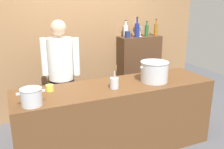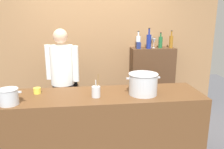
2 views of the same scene
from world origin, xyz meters
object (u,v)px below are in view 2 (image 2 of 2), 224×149
object	(u,v)px
utensil_crock	(96,91)
wine_glass_short	(151,40)
wine_bottle_cobalt	(149,41)
stockpot_small	(9,97)
wine_bottle_amber	(171,41)
wine_glass_wide	(154,41)
chef	(63,76)
spice_tin_navy	(138,45)
butter_jar	(37,91)
stockpot_large	(143,84)
wine_bottle_green	(160,42)
wine_bottle_clear	(138,41)

from	to	relation	value
utensil_crock	wine_glass_short	bearing A→B (deg)	52.52
utensil_crock	wine_bottle_cobalt	world-z (taller)	wine_bottle_cobalt
stockpot_small	wine_bottle_amber	bearing A→B (deg)	30.15
wine_glass_short	wine_bottle_cobalt	bearing A→B (deg)	-116.75
wine_glass_short	wine_glass_wide	distance (m)	0.11
chef	wine_glass_short	bearing A→B (deg)	-136.71
wine_glass_short	spice_tin_navy	distance (m)	0.32
butter_jar	wine_glass_wide	bearing A→B (deg)	30.25
stockpot_small	butter_jar	distance (m)	0.41
chef	stockpot_large	bearing A→B (deg)	165.85
spice_tin_navy	utensil_crock	bearing A→B (deg)	-123.11
stockpot_large	stockpot_small	distance (m)	1.54
butter_jar	spice_tin_navy	xyz separation A→B (m)	(1.51, 1.00, 0.41)
stockpot_large	utensil_crock	bearing A→B (deg)	-176.60
wine_bottle_green	wine_glass_wide	bearing A→B (deg)	170.09
butter_jar	stockpot_large	bearing A→B (deg)	-7.99
stockpot_large	wine_glass_short	bearing A→B (deg)	70.48
stockpot_small	wine_glass_short	xyz separation A→B (m)	(2.01, 1.49, 0.43)
wine_bottle_clear	wine_bottle_green	size ratio (longest dim) A/B	1.07
wine_glass_short	spice_tin_navy	bearing A→B (deg)	-148.66
wine_bottle_amber	chef	bearing A→B (deg)	-166.91
wine_bottle_green	wine_glass_short	world-z (taller)	wine_bottle_green
spice_tin_navy	chef	bearing A→B (deg)	-161.92
stockpot_small	wine_bottle_cobalt	distance (m)	2.37
chef	wine_bottle_clear	size ratio (longest dim) A/B	5.81
wine_bottle_cobalt	wine_glass_wide	bearing A→B (deg)	29.16
wine_bottle_amber	spice_tin_navy	size ratio (longest dim) A/B	2.71
wine_bottle_cobalt	wine_bottle_green	bearing A→B (deg)	10.79
wine_bottle_amber	wine_bottle_cobalt	world-z (taller)	wine_bottle_cobalt
stockpot_large	utensil_crock	distance (m)	0.58
wine_glass_wide	wine_glass_short	bearing A→B (deg)	101.24
stockpot_large	wine_glass_short	distance (m)	1.47
wine_bottle_green	spice_tin_navy	distance (m)	0.40
butter_jar	spice_tin_navy	world-z (taller)	spice_tin_navy
utensil_crock	wine_bottle_green	bearing A→B (deg)	46.38
wine_glass_wide	stockpot_small	bearing A→B (deg)	-145.77
wine_bottle_amber	wine_bottle_green	world-z (taller)	wine_bottle_amber
chef	wine_bottle_cobalt	size ratio (longest dim) A/B	4.84
wine_bottle_green	wine_glass_short	distance (m)	0.19
wine_glass_wide	butter_jar	bearing A→B (deg)	-149.75
wine_bottle_amber	wine_bottle_clear	size ratio (longest dim) A/B	1.04
wine_bottle_clear	stockpot_large	bearing A→B (deg)	-100.37
utensil_crock	wine_bottle_green	xyz separation A→B (m)	(1.18, 1.24, 0.43)
wine_bottle_cobalt	wine_bottle_green	size ratio (longest dim) A/B	1.29
stockpot_large	wine_bottle_green	distance (m)	1.40
chef	utensil_crock	bearing A→B (deg)	142.01
stockpot_small	stockpot_large	bearing A→B (deg)	5.70
stockpot_large	spice_tin_navy	world-z (taller)	spice_tin_navy
stockpot_large	wine_glass_wide	world-z (taller)	wine_glass_wide
wine_bottle_amber	wine_bottle_green	distance (m)	0.19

